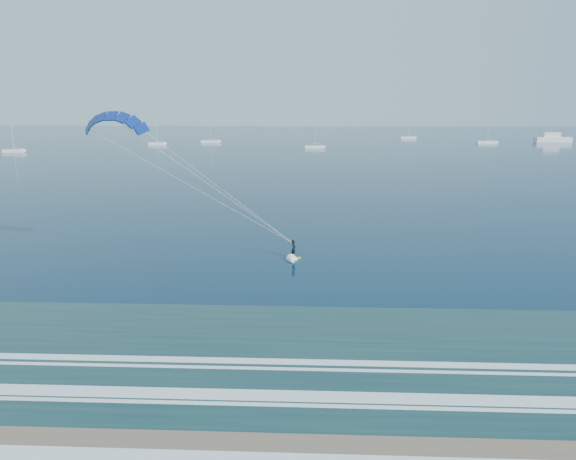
{
  "coord_description": "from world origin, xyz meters",
  "views": [
    {
      "loc": [
        3.65,
        -20.46,
        15.88
      ],
      "look_at": [
        1.67,
        26.46,
        4.69
      ],
      "focal_mm": 32.0,
      "sensor_mm": 36.0,
      "label": 1
    }
  ],
  "objects_px": {
    "kitesurfer_rig": "(210,185)",
    "sailboat_4": "(408,138)",
    "sailboat_5": "(487,142)",
    "motor_yacht": "(552,138)",
    "sailboat_0": "(14,151)",
    "sailboat_3": "(315,147)",
    "sailboat_2": "(211,141)",
    "sailboat_1": "(157,144)"
  },
  "relations": [
    {
      "from": "kitesurfer_rig",
      "to": "motor_yacht",
      "type": "distance_m",
      "value": 238.19
    },
    {
      "from": "sailboat_3",
      "to": "sailboat_5",
      "type": "bearing_deg",
      "value": 22.56
    },
    {
      "from": "sailboat_0",
      "to": "sailboat_5",
      "type": "bearing_deg",
      "value": 16.79
    },
    {
      "from": "sailboat_4",
      "to": "motor_yacht",
      "type": "bearing_deg",
      "value": -21.22
    },
    {
      "from": "kitesurfer_rig",
      "to": "sailboat_4",
      "type": "xyz_separation_m",
      "value": [
        61.52,
        227.31,
        -7.82
      ]
    },
    {
      "from": "motor_yacht",
      "to": "sailboat_3",
      "type": "bearing_deg",
      "value": -158.8
    },
    {
      "from": "sailboat_0",
      "to": "sailboat_3",
      "type": "height_order",
      "value": "sailboat_3"
    },
    {
      "from": "motor_yacht",
      "to": "sailboat_3",
      "type": "xyz_separation_m",
      "value": [
        -113.31,
        -43.95,
        -1.11
      ]
    },
    {
      "from": "sailboat_5",
      "to": "motor_yacht",
      "type": "bearing_deg",
      "value": 17.95
    },
    {
      "from": "motor_yacht",
      "to": "sailboat_0",
      "type": "bearing_deg",
      "value": -163.03
    },
    {
      "from": "kitesurfer_rig",
      "to": "sailboat_1",
      "type": "distance_m",
      "value": 184.91
    },
    {
      "from": "sailboat_0",
      "to": "sailboat_4",
      "type": "relative_size",
      "value": 0.98
    },
    {
      "from": "sailboat_1",
      "to": "sailboat_4",
      "type": "distance_m",
      "value": 129.63
    },
    {
      "from": "sailboat_2",
      "to": "sailboat_5",
      "type": "distance_m",
      "value": 127.54
    },
    {
      "from": "sailboat_5",
      "to": "sailboat_1",
      "type": "bearing_deg",
      "value": -173.84
    },
    {
      "from": "kitesurfer_rig",
      "to": "sailboat_0",
      "type": "xyz_separation_m",
      "value": [
        -98.16,
        134.57,
        -7.82
      ]
    },
    {
      "from": "kitesurfer_rig",
      "to": "motor_yacht",
      "type": "xyz_separation_m",
      "value": [
        124.97,
        202.67,
        -6.7
      ]
    },
    {
      "from": "kitesurfer_rig",
      "to": "sailboat_3",
      "type": "distance_m",
      "value": 159.33
    },
    {
      "from": "motor_yacht",
      "to": "sailboat_3",
      "type": "distance_m",
      "value": 121.54
    },
    {
      "from": "sailboat_1",
      "to": "sailboat_5",
      "type": "bearing_deg",
      "value": 6.16
    },
    {
      "from": "kitesurfer_rig",
      "to": "sailboat_4",
      "type": "relative_size",
      "value": 1.89
    },
    {
      "from": "motor_yacht",
      "to": "sailboat_4",
      "type": "bearing_deg",
      "value": 158.78
    },
    {
      "from": "sailboat_1",
      "to": "sailboat_2",
      "type": "height_order",
      "value": "sailboat_2"
    },
    {
      "from": "motor_yacht",
      "to": "sailboat_3",
      "type": "height_order",
      "value": "sailboat_3"
    },
    {
      "from": "sailboat_3",
      "to": "sailboat_4",
      "type": "height_order",
      "value": "sailboat_4"
    },
    {
      "from": "motor_yacht",
      "to": "kitesurfer_rig",
      "type": "bearing_deg",
      "value": -121.66
    },
    {
      "from": "sailboat_1",
      "to": "sailboat_4",
      "type": "relative_size",
      "value": 0.94
    },
    {
      "from": "sailboat_1",
      "to": "sailboat_3",
      "type": "bearing_deg",
      "value": -13.76
    },
    {
      "from": "kitesurfer_rig",
      "to": "sailboat_0",
      "type": "height_order",
      "value": "kitesurfer_rig"
    },
    {
      "from": "kitesurfer_rig",
      "to": "sailboat_1",
      "type": "relative_size",
      "value": 2.01
    },
    {
      "from": "sailboat_2",
      "to": "sailboat_3",
      "type": "distance_m",
      "value": 58.43
    },
    {
      "from": "motor_yacht",
      "to": "sailboat_5",
      "type": "xyz_separation_m",
      "value": [
        -34.16,
        -11.07,
        -1.1
      ]
    },
    {
      "from": "motor_yacht",
      "to": "sailboat_5",
      "type": "relative_size",
      "value": 1.32
    },
    {
      "from": "kitesurfer_rig",
      "to": "sailboat_3",
      "type": "relative_size",
      "value": 1.92
    },
    {
      "from": "kitesurfer_rig",
      "to": "sailboat_4",
      "type": "distance_m",
      "value": 235.62
    },
    {
      "from": "motor_yacht",
      "to": "sailboat_5",
      "type": "bearing_deg",
      "value": -162.05
    },
    {
      "from": "motor_yacht",
      "to": "sailboat_1",
      "type": "distance_m",
      "value": 184.33
    },
    {
      "from": "sailboat_0",
      "to": "sailboat_5",
      "type": "xyz_separation_m",
      "value": [
        188.97,
        57.03,
        0.01
      ]
    },
    {
      "from": "sailboat_0",
      "to": "sailboat_4",
      "type": "bearing_deg",
      "value": 30.15
    },
    {
      "from": "sailboat_3",
      "to": "sailboat_4",
      "type": "relative_size",
      "value": 0.99
    },
    {
      "from": "motor_yacht",
      "to": "sailboat_0",
      "type": "height_order",
      "value": "sailboat_0"
    },
    {
      "from": "sailboat_2",
      "to": "sailboat_5",
      "type": "height_order",
      "value": "sailboat_5"
    }
  ]
}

